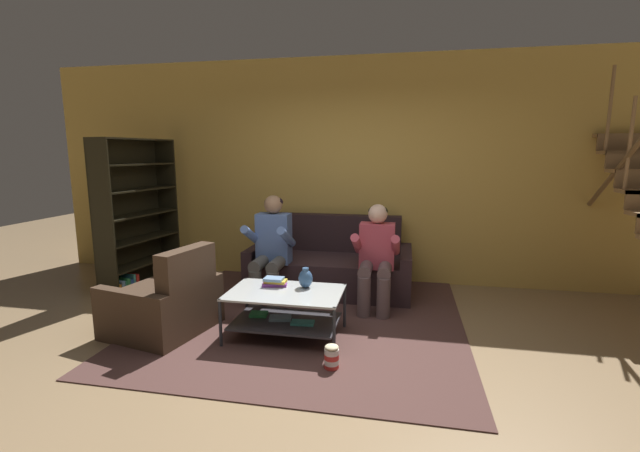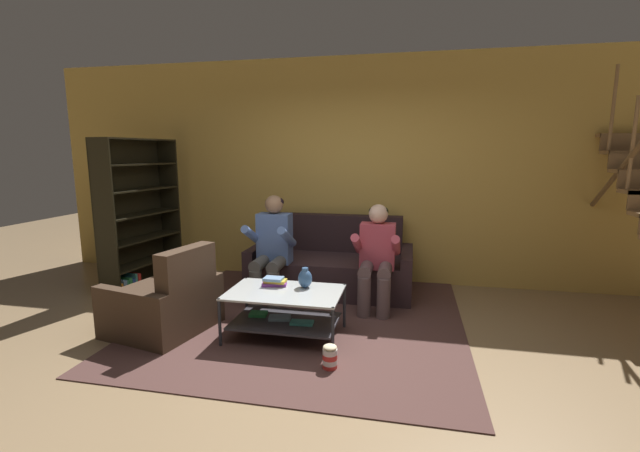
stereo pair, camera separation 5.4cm
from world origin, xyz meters
TOP-DOWN VIEW (x-y plane):
  - ground at (0.00, 0.00)m, footprint 16.80×16.80m
  - back_partition at (0.00, 2.46)m, footprint 8.40×0.12m
  - couch at (-0.14, 1.90)m, footprint 1.95×0.93m
  - person_seated_left at (-0.73, 1.35)m, footprint 0.50×0.58m
  - person_seated_right at (0.46, 1.34)m, footprint 0.50×0.58m
  - coffee_table at (-0.31, 0.43)m, footprint 1.04×0.66m
  - area_rug at (-0.22, 1.04)m, footprint 3.14×3.41m
  - vase at (-0.15, 0.58)m, footprint 0.13×0.13m
  - book_stack at (-0.45, 0.58)m, footprint 0.25×0.17m
  - bookshelf at (-2.58, 1.52)m, footprint 0.48×1.17m
  - armchair at (-1.47, 0.34)m, footprint 0.98×1.01m
  - popcorn_tub at (0.21, -0.07)m, footprint 0.12×0.12m

SIDE VIEW (x-z plane):
  - ground at x=0.00m, z-range 0.00..0.00m
  - area_rug at x=-0.22m, z-range 0.00..0.01m
  - popcorn_tub at x=0.21m, z-range 0.00..0.20m
  - armchair at x=-1.47m, z-range -0.15..0.69m
  - couch at x=-0.14m, z-range -0.16..0.74m
  - coffee_table at x=-0.31m, z-range 0.07..0.51m
  - book_stack at x=-0.45m, z-range 0.44..0.52m
  - vase at x=-0.15m, z-range 0.44..0.63m
  - person_seated_right at x=0.46m, z-range 0.06..1.20m
  - person_seated_left at x=-0.73m, z-range 0.05..1.27m
  - bookshelf at x=-2.58m, z-range -0.09..1.78m
  - back_partition at x=0.00m, z-range 0.00..2.90m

